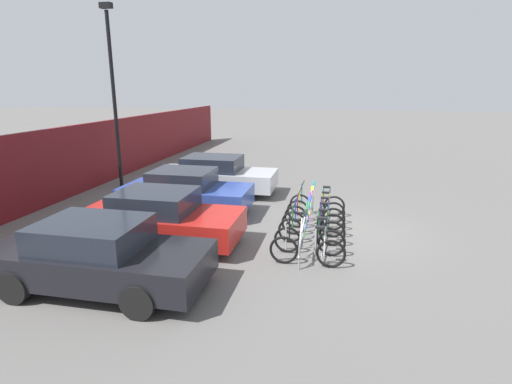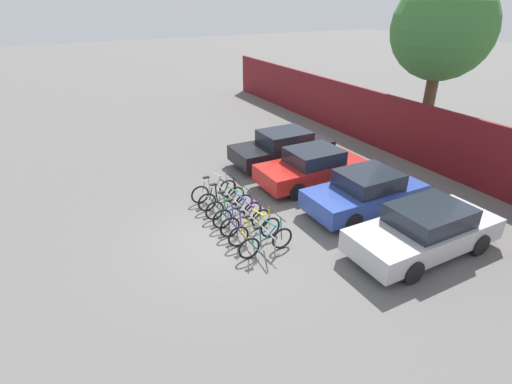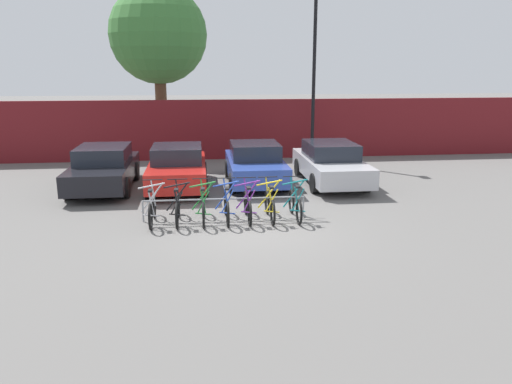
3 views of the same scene
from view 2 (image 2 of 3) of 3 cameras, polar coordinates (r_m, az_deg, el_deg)
name	(u,v)px [view 2 (image 2 of 3)]	position (r m, az deg, el deg)	size (l,w,h in m)	color
ground_plane	(230,237)	(12.06, -3.68, -6.41)	(120.00, 120.00, 0.00)	#605E5B
hoarding_wall	(452,146)	(17.29, 26.24, 5.92)	(36.00, 0.16, 2.54)	maroon
bike_rack	(241,209)	(12.53, -2.12, -2.40)	(4.23, 0.04, 0.57)	gray
bicycle_silver	(214,190)	(14.03, -5.99, 0.25)	(0.68, 1.71, 1.05)	black
bicycle_black	(222,198)	(13.50, -4.95, -0.80)	(0.68, 1.71, 1.05)	black
bicycle_green	(230,206)	(12.97, -3.79, -1.95)	(0.68, 1.71, 1.05)	black
bicycle_blue	(238,214)	(12.49, -2.63, -3.11)	(0.68, 1.71, 1.05)	black
bicycle_purple	(246,222)	(12.06, -1.49, -4.24)	(0.68, 1.71, 1.05)	black
bicycle_yellow	(255,230)	(11.62, -0.20, -5.52)	(0.68, 1.71, 1.05)	black
bicycle_teal	(266,242)	(11.13, 1.44, -7.12)	(0.68, 1.71, 1.05)	black
car_black	(282,147)	(17.10, 3.80, 6.39)	(1.91, 4.31, 1.40)	black
car_red	(312,167)	(15.18, 7.94, 3.53)	(1.91, 4.08, 1.40)	red
car_blue	(365,192)	(13.58, 15.33, -0.05)	(1.91, 4.02, 1.40)	#2D479E
car_silver	(425,230)	(11.99, 22.97, -5.02)	(1.91, 4.46, 1.40)	#B7B7BC
tree_behind_hoarding	(443,29)	(19.66, 25.12, 20.28)	(4.26, 4.26, 7.38)	brown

